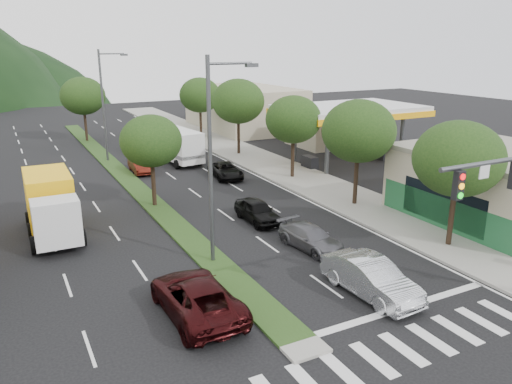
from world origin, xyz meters
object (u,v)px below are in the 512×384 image
tree_med_near (151,141)px  car_queue_b (311,238)px  tree_r_e (200,95)px  tree_r_a (458,159)px  tree_r_c (293,120)px  motorhome (174,144)px  tree_r_d (238,101)px  streetlight_mid (105,100)px  tree_med_far (83,96)px  streetlight_near (214,152)px  car_queue_c (140,164)px  car_queue_a (257,211)px  box_truck (51,207)px  tree_r_b (359,131)px  sedan_silver (371,278)px  suv_maroon (196,297)px  car_queue_d (226,170)px

tree_med_near → car_queue_b: size_ratio=1.43×
tree_r_e → tree_r_a: bearing=-90.0°
tree_r_a → tree_r_c: size_ratio=1.02×
tree_r_e → motorhome: bearing=-123.8°
tree_r_d → streetlight_mid: size_ratio=0.72×
tree_med_far → car_queue_b: size_ratio=1.65×
tree_r_d → streetlight_near: size_ratio=0.72×
tree_med_far → car_queue_c: bearing=-84.4°
tree_r_c → tree_med_far: 26.83m
tree_r_e → tree_med_near: 25.06m
car_queue_a → box_truck: size_ratio=0.58×
tree_r_e → car_queue_a: bearing=-104.7°
tree_r_b → car_queue_a: tree_r_b is taller
car_queue_c → tree_r_a: bearing=-63.2°
tree_r_a → streetlight_mid: (-11.79, 29.00, 0.76)m
tree_r_e → sedan_silver: (-7.28, -38.29, -4.08)m
tree_r_e → tree_med_far: size_ratio=0.97×
tree_r_a → car_queue_c: size_ratio=1.64×
tree_med_near → suv_maroon: size_ratio=1.08×
streetlight_mid → tree_med_far: bearing=91.1°
tree_r_d → sedan_silver: tree_r_d is taller
tree_r_c → car_queue_b: bearing=-117.7°
tree_r_c → streetlight_mid: size_ratio=0.65×
tree_med_far → streetlight_near: size_ratio=0.69×
tree_r_c → motorhome: 12.56m
streetlight_near → car_queue_b: 7.15m
car_queue_c → motorhome: 4.83m
tree_r_b → streetlight_mid: size_ratio=0.69×
car_queue_d → tree_r_e: bearing=81.1°
streetlight_mid → box_truck: 18.89m
car_queue_b → box_truck: bearing=137.0°
streetlight_mid → suv_maroon: (-2.72, -29.32, -4.81)m
tree_r_b → box_truck: 19.26m
tree_med_near → tree_med_far: tree_med_far is taller
tree_r_b → streetlight_near: (-11.79, -4.00, 0.55)m
tree_r_a → car_queue_b: (-6.72, 3.20, -4.21)m
box_truck → tree_r_d: bearing=-141.8°
motorhome → tree_r_a: bearing=-82.9°
streetlight_near → tree_r_b: bearing=18.7°
tree_r_b → sedan_silver: (-7.28, -10.29, -4.22)m
streetlight_near → motorhome: size_ratio=1.22×
tree_r_d → suv_maroon: 30.38m
streetlight_near → car_queue_d: bearing=64.1°
tree_r_b → car_queue_b: (-6.72, -4.80, -4.43)m
tree_med_near → streetlight_mid: 15.05m
box_truck → car_queue_d: bearing=-153.1°
tree_r_c → box_truck: 19.28m
tree_r_a → streetlight_mid: bearing=112.1°
car_queue_b → car_queue_d: (2.00, 15.39, -0.00)m
tree_r_b → streetlight_near: 12.47m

